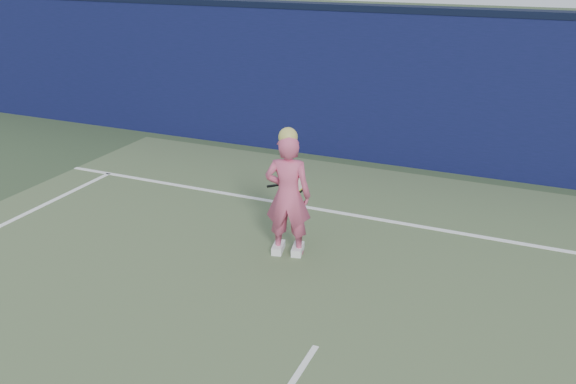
% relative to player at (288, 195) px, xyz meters
% --- Properties ---
extents(backstop_wall, '(24.00, 0.40, 2.50)m').
position_rel_player_xyz_m(backstop_wall, '(1.00, 3.86, 0.49)').
color(backstop_wall, '#0C1135').
rests_on(backstop_wall, ground).
extents(wall_cap, '(24.00, 0.42, 0.10)m').
position_rel_player_xyz_m(wall_cap, '(1.00, 3.86, 1.79)').
color(wall_cap, black).
rests_on(wall_cap, backstop_wall).
extents(player, '(0.61, 0.47, 1.57)m').
position_rel_player_xyz_m(player, '(0.00, 0.00, 0.00)').
color(player, '#C94E72').
rests_on(player, ground).
extents(racket, '(0.53, 0.13, 0.28)m').
position_rel_player_xyz_m(racket, '(-0.11, 0.40, -0.01)').
color(racket, black).
rests_on(racket, ground).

